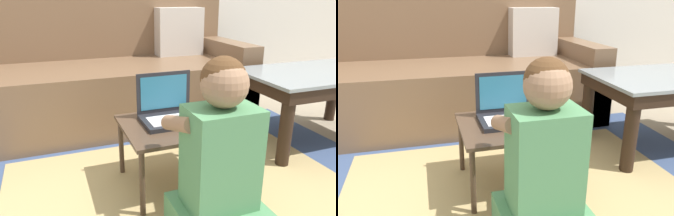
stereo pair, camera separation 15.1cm
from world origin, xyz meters
The scene contains 8 objects.
ground_plane centered at (0.00, 0.00, 0.00)m, with size 16.00×16.00×0.00m, color gray.
area_rug centered at (0.05, -0.04, 0.00)m, with size 2.21×1.95×0.01m.
couch centered at (-0.19, 1.18, 0.30)m, with size 2.19×0.82×0.87m.
coffee_table centered at (1.04, 0.36, 0.37)m, with size 0.90×0.56×0.44m.
laptop_desk centered at (0.05, 0.18, 0.28)m, with size 0.49×0.42×0.32m.
laptop centered at (0.03, 0.22, 0.35)m, with size 0.27×0.20×0.21m.
computer_mouse centered at (0.23, 0.11, 0.34)m, with size 0.06×0.10×0.04m.
person_seated centered at (0.03, -0.25, 0.30)m, with size 0.31×0.35×0.70m.
Camera 2 is at (-0.34, -1.16, 0.87)m, focal length 35.00 mm.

